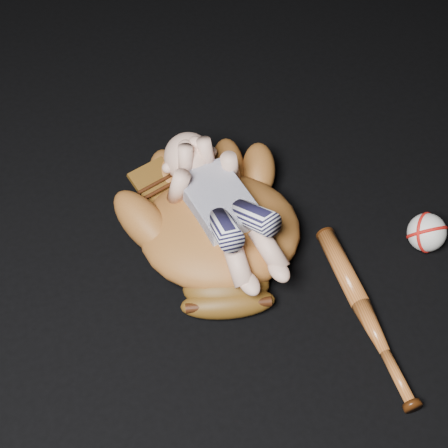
# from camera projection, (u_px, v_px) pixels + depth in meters

# --- Properties ---
(baseball_glove) EXTENTS (0.50, 0.54, 0.14)m
(baseball_glove) POSITION_uv_depth(u_px,v_px,m) (220.00, 225.00, 1.37)
(baseball_glove) COLOR brown
(baseball_glove) RESTS_ON ground
(newborn_baby) EXTENTS (0.23, 0.41, 0.16)m
(newborn_baby) POSITION_uv_depth(u_px,v_px,m) (226.00, 207.00, 1.32)
(newborn_baby) COLOR #D6A28A
(newborn_baby) RESTS_ON baseball_glove
(baseball_bat) EXTENTS (0.06, 0.41, 0.04)m
(baseball_bat) POSITION_uv_depth(u_px,v_px,m) (366.00, 314.00, 1.30)
(baseball_bat) COLOR #994D1D
(baseball_bat) RESTS_ON ground
(baseball) EXTENTS (0.10, 0.10, 0.08)m
(baseball) POSITION_uv_depth(u_px,v_px,m) (427.00, 232.00, 1.40)
(baseball) COLOR silver
(baseball) RESTS_ON ground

